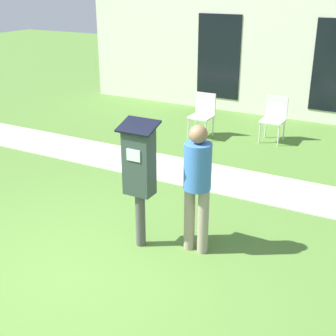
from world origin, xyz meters
The scene contains 7 objects.
ground_plane centered at (0.00, 0.00, 0.00)m, with size 40.00×40.00×0.00m, color #517A33.
sidewalk centered at (0.00, 3.23, 0.01)m, with size 12.00×1.10×0.02m.
building_facade centered at (0.00, 7.44, 1.60)m, with size 10.00×0.26×3.20m.
parking_meter centered at (0.32, 0.88, 1.02)m, with size 0.44×0.31×1.59m.
person_standing centered at (0.96, 1.09, 0.93)m, with size 0.32×0.32×1.58m.
outdoor_chair_left centered at (-0.81, 5.17, 0.53)m, with size 0.44×0.44×0.90m.
outdoor_chair_middle centered at (0.56, 5.59, 0.53)m, with size 0.44×0.44×0.90m.
Camera 1 is at (3.01, -3.38, 3.07)m, focal length 50.00 mm.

